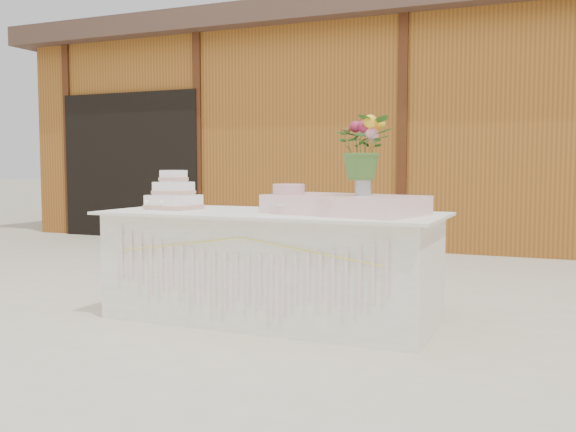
# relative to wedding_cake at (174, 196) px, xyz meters

# --- Properties ---
(ground) EXTENTS (80.00, 80.00, 0.00)m
(ground) POSITION_rel_wedding_cake_xyz_m (0.79, 0.03, -0.87)
(ground) COLOR beige
(ground) RESTS_ON ground
(barn) EXTENTS (12.60, 4.60, 3.30)m
(barn) POSITION_rel_wedding_cake_xyz_m (0.78, 6.02, 0.81)
(barn) COLOR brown
(barn) RESTS_ON ground
(cake_table) EXTENTS (2.40, 1.00, 0.77)m
(cake_table) POSITION_rel_wedding_cake_xyz_m (0.79, 0.02, -0.48)
(cake_table) COLOR white
(cake_table) RESTS_ON ground
(wedding_cake) EXTENTS (0.37, 0.37, 0.29)m
(wedding_cake) POSITION_rel_wedding_cake_xyz_m (0.00, 0.00, 0.00)
(wedding_cake) COLOR white
(wedding_cake) RESTS_ON cake_table
(pink_cake_stand) EXTENTS (0.28, 0.28, 0.20)m
(pink_cake_stand) POSITION_rel_wedding_cake_xyz_m (0.95, -0.04, 0.01)
(pink_cake_stand) COLOR silver
(pink_cake_stand) RESTS_ON cake_table
(satin_runner) EXTENTS (1.13, 0.82, 0.13)m
(satin_runner) POSITION_rel_wedding_cake_xyz_m (1.32, 0.04, -0.04)
(satin_runner) COLOR #FFCECD
(satin_runner) RESTS_ON cake_table
(flower_vase) EXTENTS (0.11, 0.11, 0.15)m
(flower_vase) POSITION_rel_wedding_cake_xyz_m (1.46, 0.03, 0.10)
(flower_vase) COLOR #BCBCC1
(flower_vase) RESTS_ON satin_runner
(bouquet) EXTENTS (0.45, 0.42, 0.42)m
(bouquet) POSITION_rel_wedding_cake_xyz_m (1.46, 0.03, 0.39)
(bouquet) COLOR #3C6729
(bouquet) RESTS_ON flower_vase
(loose_flowers) EXTENTS (0.18, 0.39, 0.02)m
(loose_flowers) POSITION_rel_wedding_cake_xyz_m (-0.20, 0.07, -0.09)
(loose_flowers) COLOR pink
(loose_flowers) RESTS_ON cake_table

